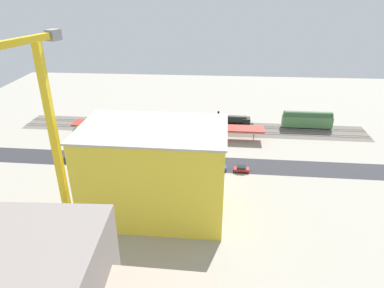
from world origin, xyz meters
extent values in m
plane|color=#9E998C|center=(0.00, 0.00, 0.00)|extent=(190.46, 190.46, 0.00)
cube|color=#665E54|center=(0.00, -22.57, 0.00)|extent=(119.28, 15.61, 0.01)
cube|color=#2D2D33|center=(0.00, 3.41, 0.00)|extent=(119.20, 11.46, 0.01)
cube|color=#9E9EA8|center=(0.00, -25.86, 0.18)|extent=(119.01, 2.58, 0.12)
cube|color=#9E9EA8|center=(0.00, -24.42, 0.18)|extent=(119.01, 2.58, 0.12)
cube|color=#9E9EA8|center=(0.00, -20.71, 0.18)|extent=(119.01, 2.58, 0.12)
cube|color=#9E9EA8|center=(0.00, -19.27, 0.18)|extent=(119.01, 2.58, 0.12)
cube|color=#A82D23|center=(7.75, -14.55, 3.74)|extent=(63.09, 6.79, 0.47)
cylinder|color=slate|center=(-20.60, -13.96, 1.75)|extent=(0.30, 0.30, 3.50)
cylinder|color=slate|center=(-6.42, -14.25, 1.75)|extent=(0.30, 0.30, 3.50)
cylinder|color=slate|center=(7.75, -14.55, 1.75)|extent=(0.30, 0.30, 3.50)
cylinder|color=slate|center=(21.92, -14.84, 1.75)|extent=(0.30, 0.30, 3.50)
cylinder|color=slate|center=(36.09, -15.13, 1.75)|extent=(0.30, 0.30, 3.50)
cube|color=black|center=(-14.50, -25.14, 0.50)|extent=(13.98, 2.93, 1.00)
cylinder|color=black|center=(-13.25, -25.17, 2.47)|extent=(11.48, 3.17, 2.94)
cube|color=black|center=(-18.96, -25.05, 1.60)|extent=(2.57, 3.19, 3.20)
cylinder|color=black|center=(-9.04, -25.26, 4.64)|extent=(0.70, 0.70, 1.40)
cube|color=black|center=(-39.80, -25.14, 0.30)|extent=(15.29, 2.72, 0.60)
cube|color=#4C7F4C|center=(-39.80, -25.14, 2.52)|extent=(16.99, 3.36, 3.84)
cylinder|color=#355935|center=(-39.80, -25.14, 4.69)|extent=(16.31, 3.35, 3.01)
cube|color=black|center=(12.29, -19.99, 0.30)|extent=(15.15, 2.76, 0.60)
cube|color=#4C7F4C|center=(12.29, -19.99, 2.45)|extent=(16.84, 3.41, 3.70)
cylinder|color=#355935|center=(12.29, -19.99, 4.55)|extent=(16.17, 3.39, 3.06)
cube|color=black|center=(-15.57, 6.99, 0.15)|extent=(3.50, 1.87, 0.30)
cube|color=maroon|center=(-15.57, 6.99, 0.66)|extent=(4.16, 1.96, 0.71)
cube|color=#1E2328|center=(-15.57, 6.99, 1.32)|extent=(2.34, 1.69, 0.61)
cube|color=black|center=(-9.42, 6.59, 0.15)|extent=(3.56, 1.79, 0.30)
cube|color=navy|center=(-9.42, 6.59, 0.70)|extent=(4.24, 1.87, 0.80)
cube|color=#1E2328|center=(-9.42, 6.59, 1.39)|extent=(2.38, 1.64, 0.58)
cube|color=black|center=(-2.00, 6.95, 0.15)|extent=(3.64, 1.75, 0.30)
cube|color=silver|center=(-2.00, 6.95, 0.70)|extent=(4.34, 1.83, 0.80)
cube|color=#1E2328|center=(-2.00, 6.95, 1.37)|extent=(2.43, 1.60, 0.55)
cube|color=black|center=(4.96, 6.50, 0.15)|extent=(3.66, 1.96, 0.30)
cube|color=maroon|center=(4.96, 6.50, 0.66)|extent=(4.34, 2.07, 0.72)
cube|color=#1E2328|center=(4.96, 6.50, 1.35)|extent=(2.47, 1.74, 0.66)
cube|color=black|center=(11.15, 6.52, 0.15)|extent=(3.78, 1.66, 0.30)
cube|color=navy|center=(11.15, 6.52, 0.73)|extent=(4.50, 1.73, 0.86)
cube|color=#1E2328|center=(11.15, 6.52, 1.48)|extent=(2.52, 1.52, 0.64)
cube|color=black|center=(17.55, 7.26, 0.15)|extent=(3.45, 1.89, 0.30)
cube|color=navy|center=(17.55, 7.26, 0.74)|extent=(4.09, 2.00, 0.88)
cube|color=#1E2328|center=(17.55, 7.26, 1.50)|extent=(2.32, 1.70, 0.64)
cube|color=black|center=(24.83, 7.09, 0.15)|extent=(4.05, 2.05, 0.30)
cube|color=black|center=(24.83, 7.09, 0.70)|extent=(4.80, 2.18, 0.80)
cube|color=#1E2328|center=(24.83, 7.09, 1.38)|extent=(2.73, 1.81, 0.56)
cube|color=yellow|center=(4.45, 25.86, 9.93)|extent=(29.91, 18.36, 19.86)
cube|color=#ADA89E|center=(4.45, 25.86, 20.06)|extent=(30.52, 18.97, 0.40)
cube|color=gray|center=(23.86, 28.63, 0.60)|extent=(3.60, 3.60, 1.20)
cube|color=yellow|center=(23.86, 28.63, 18.60)|extent=(1.40, 1.40, 37.20)
cube|color=gray|center=(22.55, 24.33, 37.80)|extent=(2.61, 2.88, 2.00)
cube|color=black|center=(3.03, 11.57, 0.25)|extent=(9.35, 2.57, 0.50)
cube|color=white|center=(1.98, 11.60, 2.03)|extent=(7.27, 2.77, 3.05)
cube|color=maroon|center=(6.63, 11.46, 1.75)|extent=(2.16, 2.62, 2.49)
cube|color=black|center=(-4.69, 11.82, 0.25)|extent=(8.41, 2.58, 0.50)
cube|color=silver|center=(-5.84, 11.87, 1.90)|extent=(6.13, 2.74, 2.80)
cube|color=silver|center=(-1.68, 11.70, 1.67)|extent=(2.39, 2.59, 2.35)
cube|color=black|center=(-4.99, 10.29, 0.25)|extent=(8.56, 3.19, 0.50)
cube|color=white|center=(-6.02, 10.41, 1.84)|extent=(6.53, 3.20, 2.67)
cube|color=#334C8C|center=(-1.87, 9.93, 1.79)|extent=(2.34, 2.71, 2.59)
cylinder|color=brown|center=(11.27, -1.29, 1.43)|extent=(0.40, 0.40, 2.86)
sphere|color=#2D7233|center=(11.27, -1.29, 4.51)|extent=(4.71, 4.71, 4.71)
cylinder|color=brown|center=(2.79, -2.11, 1.69)|extent=(0.42, 0.42, 3.37)
sphere|color=#38843D|center=(2.79, -2.11, 5.61)|extent=(6.39, 6.39, 6.39)
cylinder|color=brown|center=(31.14, -1.98, 1.61)|extent=(0.49, 0.49, 3.22)
sphere|color=#2D7233|center=(31.14, -1.98, 5.36)|extent=(6.12, 6.12, 6.12)
cylinder|color=#333333|center=(-5.92, 7.86, 2.88)|extent=(0.16, 0.16, 5.76)
cube|color=black|center=(-5.92, 7.86, 6.21)|extent=(0.36, 0.36, 0.90)
sphere|color=red|center=(-5.70, 7.86, 6.21)|extent=(0.20, 0.20, 0.20)
camera|label=1|loc=(-8.30, 89.19, 47.27)|focal=32.38mm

